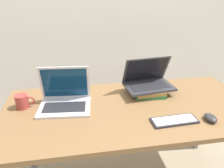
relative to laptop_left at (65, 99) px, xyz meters
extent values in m
cube|color=silver|center=(0.43, 0.97, 0.55)|extent=(8.00, 0.05, 2.70)
cube|color=brown|center=(0.43, -0.09, -0.07)|extent=(1.69, 0.79, 0.03)
cylinder|color=gray|center=(-0.35, 0.25, -0.44)|extent=(0.05, 0.05, 0.71)
cylinder|color=gray|center=(1.22, 0.25, -0.44)|extent=(0.05, 0.05, 0.71)
cube|color=silver|center=(0.00, -0.03, -0.04)|extent=(0.36, 0.29, 0.02)
cube|color=#232328|center=(0.00, -0.05, -0.04)|extent=(0.29, 0.16, 0.00)
cube|color=silver|center=(0.01, 0.07, 0.09)|extent=(0.34, 0.09, 0.25)
cube|color=#0A2D4C|center=(0.01, 0.06, 0.09)|extent=(0.30, 0.08, 0.22)
cube|color=#33753D|center=(0.61, 0.08, -0.04)|extent=(0.24, 0.23, 0.03)
cube|color=olive|center=(0.60, 0.07, -0.02)|extent=(0.23, 0.22, 0.02)
cube|color=#333338|center=(0.61, 0.08, 0.00)|extent=(0.37, 0.26, 0.02)
cube|color=#232328|center=(0.62, 0.07, 0.01)|extent=(0.30, 0.15, 0.00)
cube|color=#333338|center=(0.61, 0.15, 0.12)|extent=(0.36, 0.13, 0.21)
cube|color=black|center=(0.61, 0.15, 0.11)|extent=(0.32, 0.12, 0.18)
cube|color=#28282D|center=(0.65, -0.30, -0.05)|extent=(0.28, 0.12, 0.01)
cube|color=silver|center=(0.65, -0.30, -0.04)|extent=(0.26, 0.09, 0.00)
ellipsoid|color=#2D2D2D|center=(0.87, -0.33, -0.03)|extent=(0.07, 0.10, 0.04)
cylinder|color=#9E3833|center=(-0.28, 0.02, -0.01)|extent=(0.08, 0.08, 0.09)
torus|color=#9E3833|center=(-0.23, 0.02, -0.01)|extent=(0.06, 0.01, 0.06)
camera|label=1|loc=(0.10, -1.32, 0.70)|focal=35.00mm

